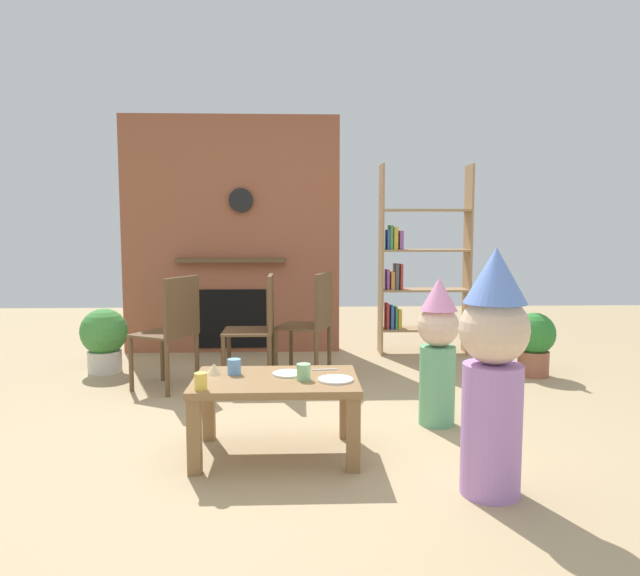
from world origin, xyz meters
TOP-DOWN VIEW (x-y plane):
  - ground_plane at (0.00, 0.00)m, footprint 12.00×12.00m
  - brick_fireplace_feature at (-0.67, 2.60)m, footprint 2.20×0.28m
  - bookshelf at (1.20, 2.40)m, footprint 0.90×0.28m
  - coffee_table at (-0.12, -0.29)m, footprint 0.92×0.60m
  - paper_cup_near_left at (-0.36, -0.19)m, footprint 0.08×0.08m
  - paper_cup_near_right at (0.03, -0.34)m, footprint 0.08×0.08m
  - paper_cup_center at (-0.50, -0.52)m, footprint 0.07×0.07m
  - paper_plate_front at (-0.05, -0.21)m, footprint 0.18×0.18m
  - paper_plate_rear at (0.21, -0.36)m, footprint 0.20×0.20m
  - birthday_cake_slice at (-0.48, -0.19)m, footprint 0.10×0.10m
  - table_fork at (0.16, -0.11)m, footprint 0.15×0.03m
  - child_with_cone_hat at (0.92, -0.83)m, footprint 0.33×0.33m
  - child_in_pink at (0.91, 0.20)m, footprint 0.27×0.27m
  - dining_chair_left at (-0.98, 1.10)m, footprint 0.54×0.54m
  - dining_chair_middle at (-0.31, 1.24)m, footprint 0.40×0.40m
  - dining_chair_right at (0.13, 1.44)m, footprint 0.51×0.51m
  - potted_plant_tall at (2.04, 1.44)m, footprint 0.36×0.36m
  - potted_plant_short at (-1.71, 1.70)m, footprint 0.41×0.41m

SIDE VIEW (x-z plane):
  - ground_plane at x=0.00m, z-range 0.00..0.00m
  - potted_plant_tall at x=2.04m, z-range 0.03..0.58m
  - potted_plant_short at x=-1.71m, z-range 0.03..0.60m
  - coffee_table at x=-0.12m, z-range 0.14..0.58m
  - table_fork at x=0.16m, z-range 0.44..0.45m
  - paper_plate_front at x=-0.05m, z-range 0.44..0.45m
  - paper_plate_rear at x=0.21m, z-range 0.44..0.45m
  - birthday_cake_slice at x=-0.48m, z-range 0.44..0.51m
  - paper_cup_near_left at x=-0.36m, z-range 0.44..0.53m
  - paper_cup_near_right at x=0.03m, z-range 0.44..0.53m
  - paper_cup_center at x=-0.50m, z-range 0.44..0.53m
  - child_in_pink at x=0.91m, z-range 0.03..0.99m
  - dining_chair_left at x=-0.98m, z-range 0.06..0.96m
  - dining_chair_middle at x=-0.31m, z-range 0.06..0.96m
  - dining_chair_right at x=0.13m, z-range 0.06..0.96m
  - child_with_cone_hat at x=0.92m, z-range 0.03..1.22m
  - bookshelf at x=1.20m, z-range -0.08..1.82m
  - brick_fireplace_feature at x=-0.67m, z-range -0.01..2.39m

